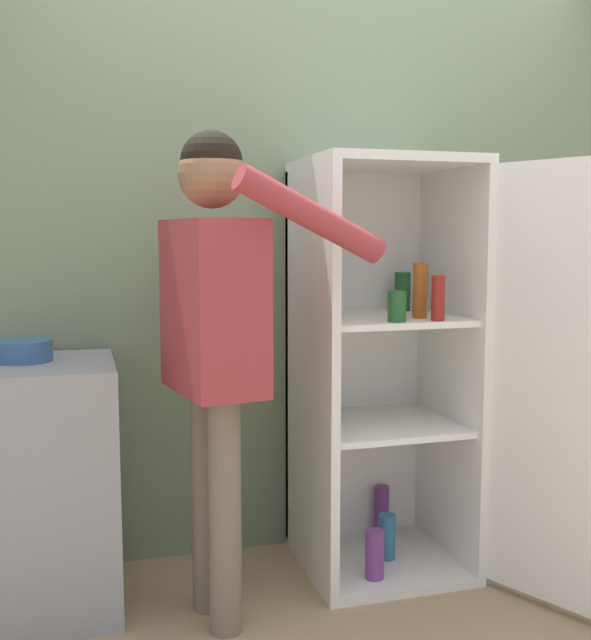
% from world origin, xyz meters
% --- Properties ---
extents(wall_back, '(7.00, 0.06, 2.55)m').
position_xyz_m(wall_back, '(0.00, 0.98, 1.27)').
color(wall_back, gray).
rests_on(wall_back, ground_plane).
extents(refrigerator, '(0.96, 1.18, 1.65)m').
position_xyz_m(refrigerator, '(0.28, 0.54, 0.82)').
color(refrigerator, white).
rests_on(refrigerator, ground_plane).
extents(person, '(0.72, 0.58, 1.70)m').
position_xyz_m(person, '(-0.55, 0.38, 1.08)').
color(person, '#726656').
rests_on(person, ground_plane).
extents(counter, '(0.55, 0.56, 0.91)m').
position_xyz_m(counter, '(-1.15, 0.65, 0.45)').
color(counter, gray).
rests_on(counter, ground_plane).
extents(bowl, '(0.20, 0.20, 0.08)m').
position_xyz_m(bowl, '(-1.19, 0.70, 0.94)').
color(bowl, '#335B8E').
rests_on(bowl, counter).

